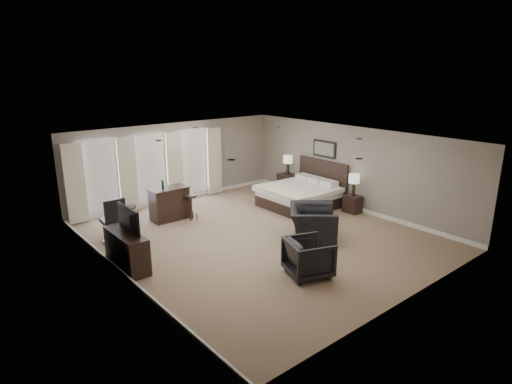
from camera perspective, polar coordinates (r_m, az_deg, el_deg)
room at (r=10.96m, az=0.53°, el=0.37°), size 7.60×8.60×2.64m
window_bay at (r=13.82m, az=-13.79°, el=2.83°), size 5.25×0.20×2.30m
bed at (r=13.62m, az=5.74°, el=0.80°), size 2.17×2.07×1.38m
nightstand_near at (r=13.48m, az=12.75°, el=-1.58°), size 0.40×0.49×0.53m
nightstand_far at (r=15.31m, az=4.20°, el=1.18°), size 0.50×0.61×0.66m
lamp_near at (r=13.31m, az=12.91°, el=0.90°), size 0.33×0.33×0.68m
lamp_far at (r=15.15m, az=4.25°, el=3.62°), size 0.33×0.33×0.67m
wall_art at (r=14.19m, az=9.07°, el=5.69°), size 0.04×0.96×0.56m
dresser at (r=9.95m, az=-16.83°, el=-7.47°), size 0.46×1.43×0.83m
tv at (r=9.77m, az=-17.06°, el=-4.88°), size 0.58×1.00×0.13m
armchair_near at (r=11.12m, az=7.56°, el=-3.44°), size 1.54×1.56×1.16m
armchair_far at (r=9.25m, az=7.04°, el=-8.42°), size 1.08×1.11×0.91m
bar_counter at (r=12.72m, az=-11.46°, el=-1.52°), size 1.12×0.58×0.97m
bar_stool_left at (r=12.23m, az=-16.29°, el=-3.34°), size 0.34×0.34×0.67m
bar_stool_right at (r=12.63m, az=-8.63°, el=-2.02°), size 0.44×0.44×0.76m
desk_chair at (r=11.46m, az=-18.54°, el=-3.48°), size 0.65×0.65×1.19m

